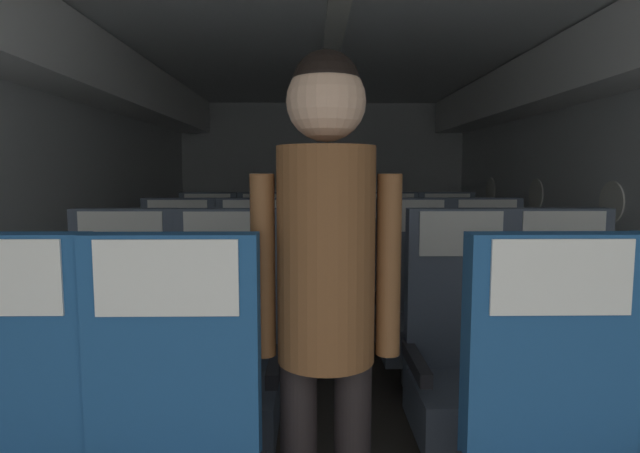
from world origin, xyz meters
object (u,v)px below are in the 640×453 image
(flight_attendant, at_px, (326,276))
(seat_d_left_aisle, at_px, (266,278))
(seat_c_right_window, at_px, (416,309))
(seat_b_right_aisle, at_px, (567,366))
(seat_d_right_window, at_px, (392,277))
(seat_b_left_window, at_px, (119,368))
(seat_b_right_window, at_px, (463,367))
(seat_b_left_aisle, at_px, (225,368))
(seat_c_left_aisle, at_px, (252,310))
(seat_d_right_aisle, at_px, (448,278))
(seat_c_left_window, at_px, (177,310))
(seat_d_left_window, at_px, (207,278))
(seat_c_right_aisle, at_px, (489,308))

(flight_attendant, bearing_deg, seat_d_left_aisle, -86.33)
(seat_c_right_window, bearing_deg, seat_b_right_aisle, -63.78)
(seat_d_left_aisle, height_order, seat_d_right_window, same)
(seat_b_left_window, relative_size, seat_b_right_window, 1.00)
(seat_b_left_aisle, relative_size, seat_d_left_aisle, 1.00)
(seat_c_left_aisle, bearing_deg, seat_c_right_window, -0.35)
(seat_b_right_aisle, height_order, seat_d_right_aisle, same)
(seat_b_right_window, distance_m, seat_c_left_window, 1.79)
(seat_b_right_aisle, bearing_deg, seat_b_right_window, -179.96)
(seat_c_left_window, distance_m, seat_c_left_aisle, 0.47)
(seat_c_right_window, relative_size, seat_d_left_aisle, 1.00)
(seat_b_right_window, bearing_deg, seat_c_left_window, 147.06)
(seat_d_left_window, height_order, flight_attendant, flight_attendant)
(seat_c_left_aisle, xyz_separation_m, seat_c_right_aisle, (1.48, 0.01, 0.00))
(seat_b_left_aisle, bearing_deg, seat_c_right_aisle, 33.32)
(seat_b_right_aisle, bearing_deg, seat_b_left_window, 179.57)
(seat_c_right_aisle, relative_size, seat_c_right_window, 1.00)
(seat_d_right_aisle, bearing_deg, seat_d_right_window, 176.69)
(seat_d_right_window, bearing_deg, seat_c_left_window, -146.73)
(seat_c_right_aisle, distance_m, seat_d_left_aisle, 1.76)
(seat_b_left_aisle, relative_size, seat_d_right_aisle, 1.00)
(seat_d_left_window, bearing_deg, seat_b_left_aisle, -76.45)
(seat_b_left_aisle, bearing_deg, seat_d_right_aisle, 52.36)
(seat_b_left_window, bearing_deg, seat_d_left_aisle, 76.08)
(seat_b_left_aisle, bearing_deg, flight_attendant, -59.88)
(flight_attendant, bearing_deg, seat_c_left_window, -67.69)
(seat_b_right_window, xyz_separation_m, seat_c_left_aisle, (-1.03, 0.97, 0.00))
(seat_b_left_aisle, height_order, seat_d_left_window, same)
(seat_b_left_aisle, bearing_deg, seat_d_left_window, 103.55)
(seat_c_left_window, relative_size, seat_c_right_window, 1.00)
(seat_c_right_window, bearing_deg, seat_d_right_window, 89.60)
(seat_c_left_window, xyz_separation_m, seat_d_left_aisle, (0.47, 0.96, 0.00))
(seat_b_right_window, bearing_deg, seat_b_right_aisle, 0.04)
(seat_b_right_aisle, height_order, seat_c_right_aisle, same)
(seat_d_right_aisle, bearing_deg, seat_c_right_window, -115.49)
(seat_c_left_aisle, height_order, seat_d_left_window, same)
(seat_c_left_window, bearing_deg, seat_d_right_window, 33.27)
(seat_d_left_aisle, height_order, flight_attendant, flight_attendant)
(seat_b_left_aisle, height_order, seat_d_right_window, same)
(seat_b_left_window, bearing_deg, flight_attendant, -39.72)
(seat_c_right_aisle, distance_m, seat_d_right_aisle, 0.94)
(seat_c_right_window, height_order, flight_attendant, flight_attendant)
(seat_b_left_window, distance_m, flight_attendant, 1.27)
(seat_d_left_window, distance_m, seat_d_right_aisle, 1.95)
(seat_b_left_window, relative_size, flight_attendant, 0.70)
(seat_c_left_aisle, relative_size, seat_d_right_window, 1.00)
(seat_b_right_window, xyz_separation_m, seat_c_right_window, (-0.01, 0.96, 0.00))
(seat_c_left_window, relative_size, seat_c_left_aisle, 1.00)
(seat_c_left_aisle, height_order, seat_d_right_window, same)
(seat_c_right_aisle, bearing_deg, seat_b_right_aisle, -89.58)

